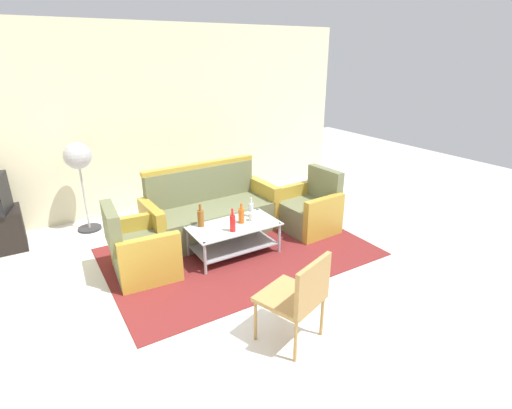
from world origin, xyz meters
name	(u,v)px	position (x,y,z in m)	size (l,w,h in m)	color
ground_plane	(270,287)	(0.00, 0.00, 0.00)	(14.00, 14.00, 0.00)	silver
wall_back	(165,119)	(0.00, 3.06, 1.40)	(6.52, 0.12, 2.80)	beige
rug	(239,252)	(0.10, 0.87, 0.01)	(3.20, 2.12, 0.01)	maroon
couch	(211,213)	(0.03, 1.53, 0.32)	(1.82, 0.79, 0.96)	#6B704C
armchair_left	(141,251)	(-1.09, 1.01, 0.29)	(0.75, 0.81, 0.85)	#6B704C
armchair_right	(309,211)	(1.29, 0.96, 0.29)	(0.74, 0.80, 0.85)	#6B704C
coffee_table	(234,235)	(0.02, 0.86, 0.27)	(1.10, 0.60, 0.40)	silver
bottle_clear	(251,209)	(0.34, 0.97, 0.51)	(0.06, 0.06, 0.25)	silver
bottle_orange	(241,215)	(0.13, 0.85, 0.51)	(0.07, 0.07, 0.26)	#D85919
bottle_red	(233,223)	(-0.08, 0.70, 0.52)	(0.07, 0.07, 0.29)	red
bottle_brown	(201,218)	(-0.34, 1.03, 0.52)	(0.08, 0.08, 0.29)	brown
cup	(252,217)	(0.28, 0.84, 0.46)	(0.08, 0.08, 0.10)	silver
pedestal_fan	(78,161)	(-1.40, 2.60, 1.01)	(0.36, 0.36, 1.27)	#2D2D33
wicker_chair	(299,294)	(-0.27, -0.83, 0.49)	(0.61, 0.61, 0.84)	#AD844C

